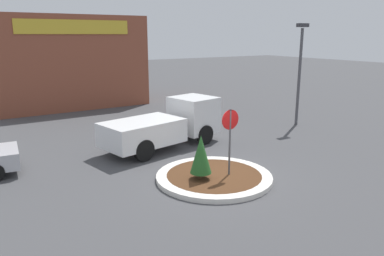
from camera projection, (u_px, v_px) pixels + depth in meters
name	position (u px, v px, depth m)	size (l,w,h in m)	color
ground_plane	(214.00, 179.00, 13.43)	(120.00, 120.00, 0.00)	#474749
traffic_island	(214.00, 177.00, 13.41)	(4.15, 4.15, 0.17)	silver
stop_sign	(230.00, 131.00, 13.04)	(0.71, 0.07, 2.56)	#4C4C51
island_shrub	(201.00, 154.00, 12.80)	(0.74, 0.74, 1.56)	brown
utility_truck	(167.00, 124.00, 17.11)	(5.99, 3.07, 2.12)	white
storefront_building	(65.00, 61.00, 27.02)	(10.37, 6.07, 6.33)	brown
light_pole	(300.00, 66.00, 20.72)	(0.70, 0.30, 5.64)	#4C4C51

